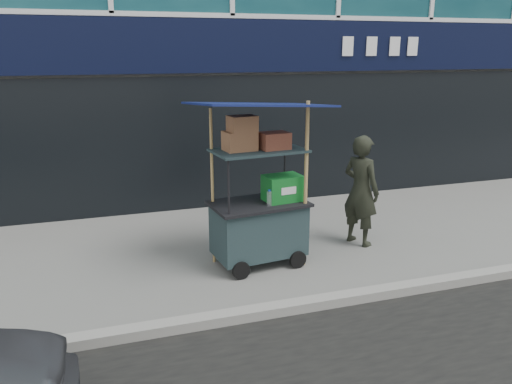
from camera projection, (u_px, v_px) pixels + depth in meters
name	position (u px, v px, depth m)	size (l,w,h in m)	color
ground	(321.00, 298.00, 5.94)	(80.00, 80.00, 0.00)	slate
curb	(328.00, 301.00, 5.74)	(80.00, 0.18, 0.12)	gray
vendor_cart	(260.00, 208.00, 6.69)	(1.82, 1.38, 2.27)	#1C2C30
vendor_man	(361.00, 191.00, 7.39)	(0.61, 0.40, 1.66)	black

